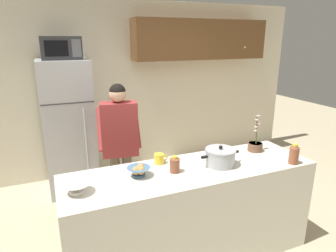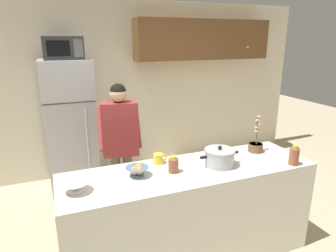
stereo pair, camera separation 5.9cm
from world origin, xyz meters
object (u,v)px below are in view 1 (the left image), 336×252
empty_bowl (77,188)px  cooking_pot (220,157)px  refrigerator (69,127)px  bread_bowl (139,171)px  bottle_near_edge (294,154)px  coffee_mug (159,159)px  bottle_mid_counter (175,164)px  potted_orchid (255,145)px  person_near_pot (120,137)px  microwave (61,48)px

empty_bowl → cooking_pot: bearing=1.1°
refrigerator → empty_bowl: refrigerator is taller
bread_bowl → bottle_near_edge: (1.41, -0.30, 0.04)m
coffee_mug → cooking_pot: bearing=-26.3°
coffee_mug → bottle_near_edge: size_ratio=0.68×
bottle_near_edge → bottle_mid_counter: size_ratio=1.27×
refrigerator → cooking_pot: bearing=-57.7°
bottle_mid_counter → potted_orchid: (0.98, 0.14, -0.01)m
refrigerator → cooking_pot: size_ratio=4.57×
refrigerator → potted_orchid: refrigerator is taller
person_near_pot → bottle_mid_counter: person_near_pot is taller
potted_orchid → refrigerator: bearing=135.1°
cooking_pot → microwave: bearing=122.6°
microwave → potted_orchid: bearing=-44.5°
microwave → bottle_mid_counter: (0.74, -1.83, -0.94)m
refrigerator → coffee_mug: 1.77m
empty_bowl → microwave: bearing=87.1°
coffee_mug → bottle_near_edge: (1.16, -0.49, 0.05)m
refrigerator → person_near_pot: (0.48, -0.90, 0.08)m
cooking_pot → empty_bowl: size_ratio=1.87×
microwave → coffee_mug: microwave is taller
person_near_pot → coffee_mug: size_ratio=12.10×
microwave → person_near_pot: 1.38m
refrigerator → microwave: bearing=-89.9°
refrigerator → microwave: size_ratio=3.74×
refrigerator → person_near_pot: 1.02m
bread_bowl → bottle_near_edge: bearing=-12.1°
refrigerator → microwave: 1.04m
bread_bowl → bottle_near_edge: bottle_near_edge is taller
empty_bowl → bottle_near_edge: bearing=-6.3°
bottle_near_edge → cooking_pot: bearing=160.0°
refrigerator → bottle_near_edge: (1.84, -2.11, 0.12)m
refrigerator → bread_bowl: (0.42, -1.81, 0.07)m
cooking_pot → bottle_mid_counter: 0.45m
refrigerator → potted_orchid: (1.72, -1.71, 0.09)m
microwave → person_near_pot: size_ratio=0.30×
cooking_pot → empty_bowl: bearing=-178.9°
cooking_pot → bottle_mid_counter: bearing=177.1°
bread_bowl → microwave: bearing=103.3°
microwave → person_near_pot: microwave is taller
refrigerator → empty_bowl: bearing=-92.8°
coffee_mug → empty_bowl: 0.82m
person_near_pot → bottle_near_edge: (1.36, -1.22, 0.03)m
person_near_pot → coffee_mug: 0.76m
coffee_mug → bread_bowl: bread_bowl is taller
refrigerator → empty_bowl: (-0.09, -1.90, 0.07)m
bread_bowl → person_near_pot: bearing=86.4°
microwave → bottle_mid_counter: 2.19m
microwave → bread_bowl: microwave is taller
empty_bowl → person_near_pot: bearing=60.2°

